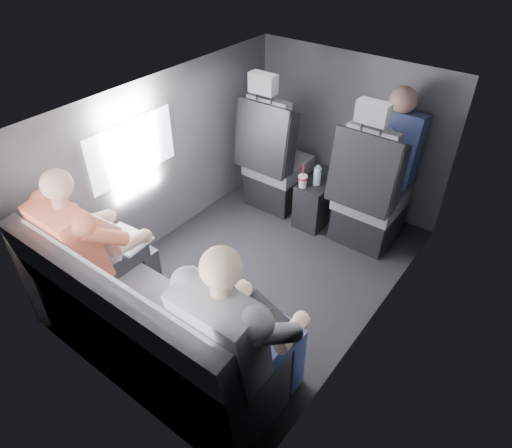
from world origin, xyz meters
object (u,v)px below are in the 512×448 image
Objects in this scene: front_seat_left at (274,166)px; center_console at (319,200)px; passenger_rear_left at (93,247)px; laptop_white at (117,238)px; front_seat_right at (368,200)px; rear_bench at (149,333)px; passenger_rear_right at (240,336)px; soda_cup at (303,181)px; passenger_front_right at (393,149)px; water_bottle at (317,176)px; laptop_black at (253,315)px.

center_console is (0.45, 0.04, -0.20)m from front_seat_left.
center_console is 1.97m from passenger_rear_left.
front_seat_left is at bearing -174.93° from center_console.
front_seat_right is at bearing 60.82° from laptop_white.
passenger_rear_left is at bearing -111.23° from laptop_white.
rear_bench is 0.70m from passenger_rear_right.
rear_bench reaches higher than center_console.
laptop_white is (-0.03, -1.67, 0.23)m from front_seat_left.
rear_bench is at bearing -171.21° from passenger_rear_right.
soda_cup is 0.74m from passenger_front_right.
passenger_rear_right is at bearing -86.48° from passenger_front_right.
rear_bench reaches higher than water_bottle.
front_seat_right is 1.55× the size of passenger_front_right.
center_console is at bearing 97.58° from water_bottle.
passenger_rear_left is at bearing 179.97° from passenger_rear_right.
center_console is at bearing 5.07° from front_seat_left.
center_console is 1.42× the size of laptop_black.
laptop_white is 0.40× the size of passenger_front_right.
water_bottle is 0.22× the size of passenger_front_right.
front_seat_right is (0.90, 0.00, 0.00)m from front_seat_left.
laptop_black reaches higher than center_console.
rear_bench is (-0.45, -1.90, -0.09)m from front_seat_right.
water_bottle is 1.69m from laptop_white.
water_bottle is at bearing 51.93° from soda_cup.
front_seat_left reaches higher than center_console.
rear_bench is at bearing -87.90° from soda_cup.
passenger_front_right is (0.47, 0.31, 0.27)m from water_bottle.
soda_cup is at bearing -21.14° from front_seat_left.
laptop_white is at bearing -116.65° from passenger_front_right.
laptop_black is at bearing -71.27° from center_console.
soda_cup is at bearing -108.75° from center_console.
front_seat_right reaches higher than passenger_rear_right.
center_console is (-0.45, 0.04, -0.20)m from front_seat_right.
soda_cup is 1.80m from passenger_rear_right.
center_console is 0.30m from water_bottle.
rear_bench is at bearing -90.00° from center_console.
center_console is at bearing 108.34° from passenger_rear_right.
water_bottle is at bearing -82.42° from center_console.
front_seat_right is 1.92m from laptop_white.
soda_cup is at bearing -163.82° from front_seat_right.
front_seat_right reaches higher than laptop_white.
front_seat_right is at bearing 95.14° from passenger_rear_right.
passenger_rear_right is (0.60, -1.76, 0.16)m from water_bottle.
laptop_white is (-0.49, -1.61, 0.15)m from water_bottle.
soda_cup is 0.69× the size of laptop_black.
center_console is 2.07× the size of soda_cup.
front_seat_right is 0.45m from water_bottle.
water_bottle is at bearing 109.33° from laptop_black.
passenger_rear_left is 0.97× the size of passenger_rear_right.
front_seat_right reaches higher than water_bottle.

